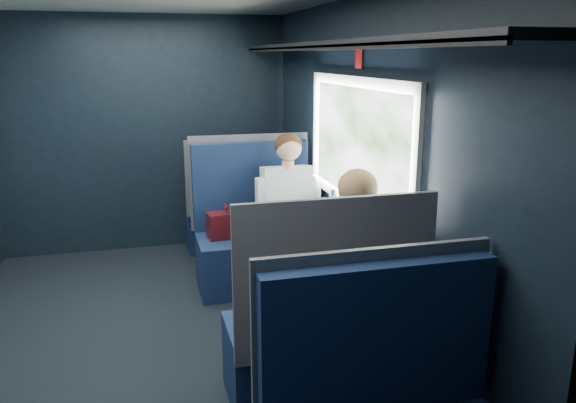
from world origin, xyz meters
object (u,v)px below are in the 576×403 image
object	(u,v)px
woman	(352,266)
bottle_small	(333,206)
man	(290,206)
cup	(325,204)
seat_bay_near	(255,237)
laptop	(350,219)
table	(306,240)
seat_row_front	(238,210)
seat_bay_far	(319,333)

from	to	relation	value
woman	bottle_small	xyz separation A→B (m)	(0.19, 0.90, 0.11)
man	cup	xyz separation A→B (m)	(0.21, -0.26, 0.07)
seat_bay_near	laptop	distance (m)	1.12
table	seat_bay_near	world-z (taller)	seat_bay_near
cup	laptop	bearing A→B (deg)	-87.91
seat_row_front	woman	bearing A→B (deg)	-84.30
seat_row_front	woman	distance (m)	2.54
seat_bay_near	cup	distance (m)	0.74
seat_bay_near	seat_row_front	xyz separation A→B (m)	(0.01, 0.92, -0.01)
table	woman	bearing A→B (deg)	-84.55
woman	table	bearing A→B (deg)	95.45
woman	man	bearing A→B (deg)	90.00
laptop	cup	xyz separation A→B (m)	(-0.02, 0.49, -0.03)
seat_row_front	bottle_small	world-z (taller)	seat_row_front
table	seat_bay_far	distance (m)	0.93
woman	laptop	world-z (taller)	woman
table	bottle_small	xyz separation A→B (m)	(0.26, 0.19, 0.18)
laptop	cup	world-z (taller)	laptop
bottle_small	seat_row_front	bearing A→B (deg)	105.45
table	seat_row_front	world-z (taller)	seat_row_front
seat_row_front	bottle_small	distance (m)	1.72
seat_bay_near	woman	world-z (taller)	woman
seat_bay_near	laptop	size ratio (longest dim) A/B	3.38
woman	cup	bearing A→B (deg)	79.46
seat_bay_near	woman	distance (m)	1.63
seat_bay_near	man	bearing A→B (deg)	-33.89
seat_bay_far	woman	world-z (taller)	woman
woman	laptop	xyz separation A→B (m)	(0.23, 0.65, 0.08)
seat_bay_near	man	distance (m)	0.43
seat_row_front	cup	distance (m)	1.48
man	bottle_small	world-z (taller)	man
seat_bay_far	woman	distance (m)	0.43
seat_row_front	laptop	world-z (taller)	seat_row_front
man	seat_bay_far	bearing A→B (deg)	-99.03
seat_row_front	cup	bearing A→B (deg)	-71.13
woman	seat_bay_near	bearing A→B (deg)	99.29
laptop	cup	size ratio (longest dim) A/B	3.96
seat_bay_far	man	distance (m)	1.62
seat_row_front	table	bearing A→B (deg)	-84.20
seat_row_front	laptop	size ratio (longest dim) A/B	3.11
table	woman	distance (m)	0.71
seat_bay_near	bottle_small	distance (m)	0.92
seat_bay_near	man	xyz separation A→B (m)	(0.26, -0.17, 0.30)
woman	cup	world-z (taller)	woman
seat_row_front	woman	xyz separation A→B (m)	(0.25, -2.50, 0.32)
seat_row_front	bottle_small	bearing A→B (deg)	-74.55
seat_bay_far	seat_row_front	xyz separation A→B (m)	(0.00, 2.67, -0.00)
laptop	cup	bearing A→B (deg)	92.09
table	bottle_small	world-z (taller)	bottle_small
seat_bay_far	man	size ratio (longest dim) A/B	0.95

